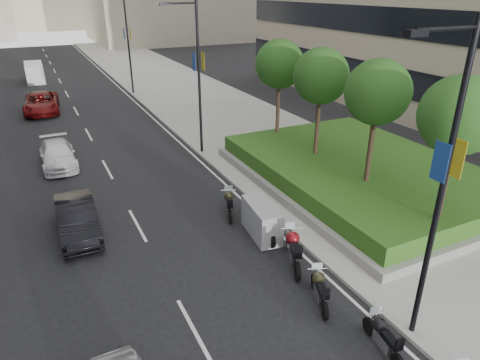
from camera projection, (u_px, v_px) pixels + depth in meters
sidewalk_right at (201, 102)px, 38.39m from camera, size 10.00×100.00×0.15m
lane_edge at (143, 109)px, 36.28m from camera, size 0.12×100.00×0.01m
lane_centre at (79, 117)px, 34.19m from camera, size 0.12×100.00×0.01m
planter at (360, 179)px, 22.33m from camera, size 10.00×14.00×0.40m
hedge at (361, 168)px, 22.09m from camera, size 9.40×13.40×0.80m
tree_0 at (459, 116)px, 14.73m from camera, size 2.80×2.80×6.30m
tree_1 at (378, 93)px, 18.00m from camera, size 2.80×2.80×6.30m
tree_2 at (321, 76)px, 21.27m from camera, size 2.80×2.80×6.30m
tree_3 at (279, 65)px, 24.54m from camera, size 2.80×2.80×6.30m
lamp_post_0 at (440, 181)px, 10.68m from camera, size 2.34×0.45×9.00m
lamp_post_1 at (196, 71)px, 24.57m from camera, size 2.34×0.45×9.00m
lamp_post_2 at (126, 40)px, 39.28m from camera, size 2.34×0.45×9.00m
motorcycle_2 at (383, 336)px, 12.01m from camera, size 0.66×1.98×0.99m
motorcycle_3 at (320, 289)px, 13.90m from camera, size 0.94×1.91×1.01m
motorcycle_4 at (293, 249)px, 15.78m from camera, size 1.17×2.32×1.23m
motorcycle_5 at (262, 220)px, 17.62m from camera, size 1.20×2.47×1.42m
motorcycle_6 at (229, 204)px, 19.32m from camera, size 0.95×1.95×1.02m
car_b at (77, 218)px, 17.76m from camera, size 1.62×4.40×1.44m
car_c at (58, 155)px, 24.64m from camera, size 1.86×4.55×1.32m
car_d at (41, 103)px, 35.19m from camera, size 3.07×5.88×1.58m
delivery_van at (35, 73)px, 46.52m from camera, size 1.82×4.66×1.95m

